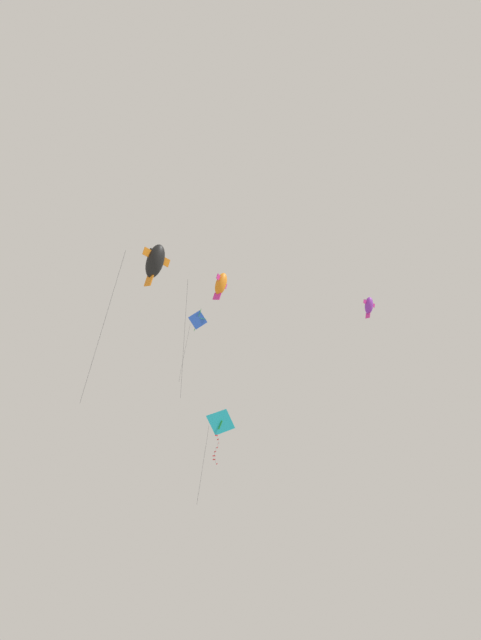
% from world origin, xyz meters
% --- Properties ---
extents(kite_fish_far_centre, '(4.04, 3.33, 8.51)m').
position_xyz_m(kite_fish_far_centre, '(-8.41, -10.19, 35.21)').
color(kite_fish_far_centre, black).
extents(kite_diamond_mid_left, '(2.04, 1.17, 5.92)m').
position_xyz_m(kite_diamond_mid_left, '(-9.41, 4.27, 40.29)').
color(kite_diamond_mid_left, blue).
extents(kite_fish_near_right, '(3.01, 3.39, 7.43)m').
position_xyz_m(kite_fish_near_right, '(-5.77, -5.56, 36.68)').
color(kite_fish_near_right, orange).
extents(kite_fish_near_left, '(1.17, 1.18, 1.83)m').
position_xyz_m(kite_fish_near_left, '(4.03, 6.00, 41.52)').
color(kite_fish_near_left, purple).
extents(kite_delta_upper_right, '(2.20, 2.01, 5.42)m').
position_xyz_m(kite_delta_upper_right, '(-6.68, 0.06, 30.11)').
color(kite_delta_upper_right, '#1EB2C6').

